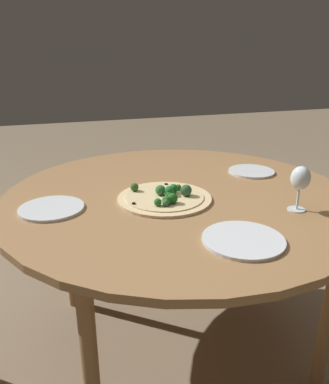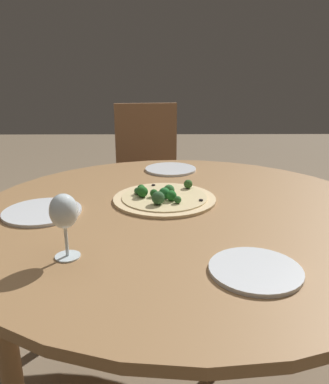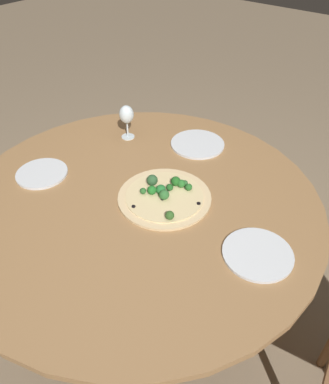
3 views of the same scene
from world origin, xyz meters
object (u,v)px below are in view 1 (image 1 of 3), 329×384
object	(u,v)px
pizza	(165,197)
plate_side	(51,208)
plate_far	(251,171)
wine_glass	(300,179)
plate_near	(243,240)

from	to	relation	value
pizza	plate_side	bearing A→B (deg)	-4.83
plate_far	wine_glass	bearing A→B (deg)	80.33
plate_near	plate_far	xyz separation A→B (m)	(-0.37, -0.58, 0.00)
wine_glass	plate_side	distance (m)	0.86
plate_near	plate_far	size ratio (longest dim) A/B	1.17
wine_glass	pizza	bearing A→B (deg)	-29.74
pizza	plate_near	size ratio (longest dim) A/B	1.45
pizza	plate_side	world-z (taller)	pizza
plate_near	plate_far	bearing A→B (deg)	-122.18
plate_far	plate_side	bearing A→B (deg)	10.54
plate_near	plate_side	size ratio (longest dim) A/B	1.07
pizza	plate_far	size ratio (longest dim) A/B	1.70
plate_far	plate_side	distance (m)	0.90
plate_near	wine_glass	bearing A→B (deg)	-153.06
wine_glass	plate_far	bearing A→B (deg)	-99.67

